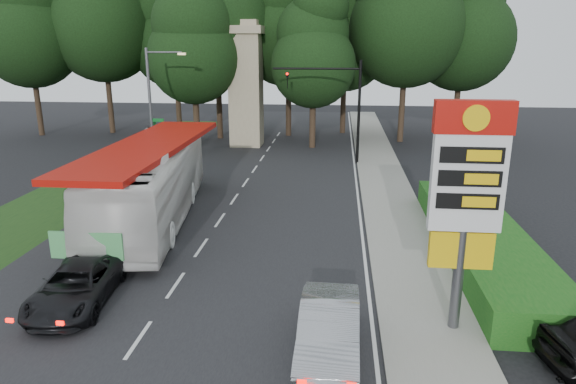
# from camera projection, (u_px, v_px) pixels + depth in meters

# --- Properties ---
(ground) EXTENTS (120.00, 120.00, 0.00)m
(ground) POSITION_uv_depth(u_px,v_px,m) (132.00, 350.00, 14.39)
(ground) COLOR black
(ground) RESTS_ON ground
(road_surface) EXTENTS (14.00, 80.00, 0.02)m
(road_surface) POSITION_uv_depth(u_px,v_px,m) (224.00, 214.00, 25.86)
(road_surface) COLOR black
(road_surface) RESTS_ON ground
(sidewalk_right) EXTENTS (3.00, 80.00, 0.12)m
(sidewalk_right) POSITION_uv_depth(u_px,v_px,m) (395.00, 218.00, 25.04)
(sidewalk_right) COLOR gray
(sidewalk_right) RESTS_ON ground
(grass_verge_left) EXTENTS (5.00, 50.00, 0.02)m
(grass_verge_left) POSITION_uv_depth(u_px,v_px,m) (98.00, 179.00, 32.49)
(grass_verge_left) COLOR #193814
(grass_verge_left) RESTS_ON ground
(hedge) EXTENTS (3.00, 14.00, 1.20)m
(hedge) POSITION_uv_depth(u_px,v_px,m) (481.00, 240.00, 20.79)
(hedge) COLOR #165216
(hedge) RESTS_ON ground
(gas_station_pylon) EXTENTS (2.10, 0.45, 6.85)m
(gas_station_pylon) POSITION_uv_depth(u_px,v_px,m) (467.00, 187.00, 14.19)
(gas_station_pylon) COLOR #59595E
(gas_station_pylon) RESTS_ON ground
(traffic_signal_mast) EXTENTS (6.10, 0.35, 7.20)m
(traffic_signal_mast) POSITION_uv_depth(u_px,v_px,m) (340.00, 97.00, 35.48)
(traffic_signal_mast) COLOR black
(traffic_signal_mast) RESTS_ON ground
(streetlight_signs) EXTENTS (2.75, 0.98, 8.00)m
(streetlight_signs) POSITION_uv_depth(u_px,v_px,m) (153.00, 102.00, 34.84)
(streetlight_signs) COLOR #59595E
(streetlight_signs) RESTS_ON ground
(monument) EXTENTS (3.00, 3.00, 10.05)m
(monument) POSITION_uv_depth(u_px,v_px,m) (246.00, 84.00, 41.82)
(monument) COLOR #9C8D6E
(monument) RESTS_ON ground
(tree_far_west) EXTENTS (8.96, 8.96, 17.60)m
(tree_far_west) POSITION_uv_depth(u_px,v_px,m) (26.00, 15.00, 45.01)
(tree_far_west) COLOR #2D2116
(tree_far_west) RESTS_ON ground
(tree_west_mid) EXTENTS (9.80, 9.80, 19.25)m
(tree_west_mid) POSITION_uv_depth(u_px,v_px,m) (101.00, 4.00, 46.08)
(tree_west_mid) COLOR #2D2116
(tree_west_mid) RESTS_ON ground
(tree_west_near) EXTENTS (8.40, 8.40, 16.50)m
(tree_west_near) POSITION_uv_depth(u_px,v_px,m) (174.00, 24.00, 47.89)
(tree_west_near) COLOR #2D2116
(tree_west_near) RESTS_ON ground
(tree_center_right) EXTENTS (9.24, 9.24, 18.15)m
(tree_center_right) POSITION_uv_depth(u_px,v_px,m) (289.00, 10.00, 44.66)
(tree_center_right) COLOR #2D2116
(tree_center_right) RESTS_ON ground
(tree_east_near) EXTENTS (8.12, 8.12, 15.95)m
(tree_east_near) POSITION_uv_depth(u_px,v_px,m) (345.00, 27.00, 46.47)
(tree_east_near) COLOR #2D2116
(tree_east_near) RESTS_ON ground
(tree_east_mid) EXTENTS (9.52, 9.52, 18.70)m
(tree_east_mid) POSITION_uv_depth(u_px,v_px,m) (408.00, 4.00, 41.71)
(tree_east_mid) COLOR #2D2116
(tree_east_mid) RESTS_ON ground
(tree_far_east) EXTENTS (8.68, 8.68, 17.05)m
(tree_far_east) POSITION_uv_depth(u_px,v_px,m) (465.00, 18.00, 43.43)
(tree_far_east) COLOR #2D2116
(tree_far_east) RESTS_ON ground
(tree_monument_left) EXTENTS (7.28, 7.28, 14.30)m
(tree_monument_left) POSITION_uv_depth(u_px,v_px,m) (192.00, 38.00, 40.24)
(tree_monument_left) COLOR #2D2116
(tree_monument_left) RESTS_ON ground
(tree_monument_right) EXTENTS (6.72, 6.72, 13.20)m
(tree_monument_right) POSITION_uv_depth(u_px,v_px,m) (313.00, 47.00, 40.01)
(tree_monument_right) COLOR #2D2116
(tree_monument_right) RESTS_ON ground
(transit_bus) EXTENTS (5.02, 13.90, 3.79)m
(transit_bus) POSITION_uv_depth(u_px,v_px,m) (151.00, 183.00, 24.43)
(transit_bus) COLOR white
(transit_bus) RESTS_ON ground
(sedan_silver) EXTENTS (1.69, 4.67, 1.53)m
(sedan_silver) POSITION_uv_depth(u_px,v_px,m) (329.00, 331.00, 13.93)
(sedan_silver) COLOR #9B9DA2
(sedan_silver) RESTS_ON ground
(suv_charcoal) EXTENTS (2.65, 4.88, 1.30)m
(suv_charcoal) POSITION_uv_depth(u_px,v_px,m) (76.00, 286.00, 16.79)
(suv_charcoal) COLOR black
(suv_charcoal) RESTS_ON ground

